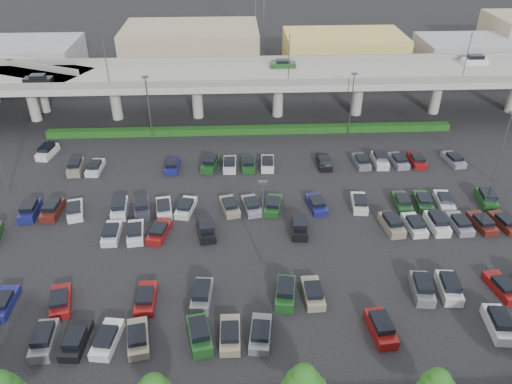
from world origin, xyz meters
TOP-DOWN VIEW (x-y plane):
  - ground at (0.00, 0.00)m, footprint 280.00×280.00m
  - overpass at (-0.18, 32.01)m, footprint 150.00×13.00m
  - hedge at (0.00, 25.00)m, footprint 66.00×1.60m
  - parked_cars at (-0.27, -2.98)m, footprint 63.10×41.65m
  - light_poles at (-4.13, 2.00)m, footprint 66.90×48.38m
  - distant_buildings at (12.38, 61.81)m, footprint 138.00×24.00m

SIDE VIEW (x-z plane):
  - ground at x=0.00m, z-range 0.00..0.00m
  - hedge at x=0.00m, z-range 0.00..1.10m
  - parked_cars at x=-0.27m, z-range -0.21..1.46m
  - distant_buildings at x=12.38m, z-range -0.76..8.24m
  - light_poles at x=-4.13m, z-range 1.09..11.39m
  - overpass at x=-0.18m, z-range -0.93..14.87m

